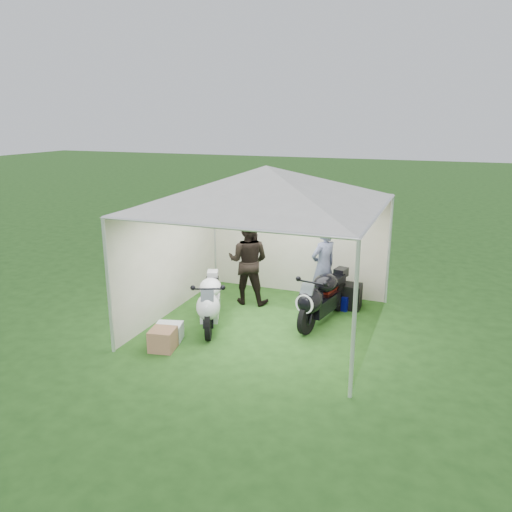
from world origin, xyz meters
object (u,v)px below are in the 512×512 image
object	(u,v)px
paddock_stand	(340,302)
person_blue_jacket	(323,266)
motorcycle_black	(321,296)
equipment_box	(348,296)
motorcycle_white	(210,301)
canopy_tent	(267,189)
person_dark_jacket	(248,261)
crate_1	(163,339)
crate_0	(169,332)

from	to	relation	value
paddock_stand	person_blue_jacket	xyz separation A→B (m)	(-0.38, 0.04, 0.71)
motorcycle_black	equipment_box	xyz separation A→B (m)	(0.33, 0.99, -0.28)
motorcycle_white	motorcycle_black	xyz separation A→B (m)	(1.90, 0.91, 0.02)
canopy_tent	motorcycle_black	distance (m)	2.29
motorcycle_black	person_dark_jacket	bearing A→B (deg)	174.64
person_dark_jacket	crate_1	xyz separation A→B (m)	(-0.52, -2.61, -0.73)
paddock_stand	crate_1	xyz separation A→B (m)	(-2.42, -2.94, 0.03)
crate_0	equipment_box	bearing A→B (deg)	45.25
paddock_stand	crate_0	world-z (taller)	crate_0
motorcycle_white	crate_0	world-z (taller)	motorcycle_white
canopy_tent	motorcycle_white	xyz separation A→B (m)	(-0.92, -0.52, -2.06)
person_blue_jacket	crate_0	bearing A→B (deg)	-5.87
crate_1	canopy_tent	bearing A→B (deg)	53.14
crate_0	canopy_tent	bearing A→B (deg)	43.89
canopy_tent	person_dark_jacket	bearing A→B (deg)	128.07
person_blue_jacket	motorcycle_black	bearing A→B (deg)	45.48
motorcycle_black	crate_0	size ratio (longest dim) A/B	4.26
person_dark_jacket	crate_1	bearing A→B (deg)	73.88
paddock_stand	canopy_tent	bearing A→B (deg)	-132.61
person_blue_jacket	crate_0	world-z (taller)	person_blue_jacket
motorcycle_white	motorcycle_black	distance (m)	2.10
paddock_stand	crate_1	bearing A→B (deg)	-129.46
person_dark_jacket	person_blue_jacket	bearing A→B (deg)	-171.34
person_dark_jacket	crate_0	xyz separation A→B (m)	(-0.62, -2.24, -0.76)
crate_1	crate_0	bearing A→B (deg)	104.87
person_dark_jacket	crate_0	bearing A→B (deg)	69.72
canopy_tent	equipment_box	distance (m)	3.00
paddock_stand	person_dark_jacket	world-z (taller)	person_dark_jacket
canopy_tent	equipment_box	bearing A→B (deg)	46.58
motorcycle_black	paddock_stand	distance (m)	0.98
motorcycle_black	canopy_tent	bearing A→B (deg)	-145.73
motorcycle_black	crate_1	size ratio (longest dim) A/B	4.75
motorcycle_black	person_dark_jacket	size ratio (longest dim) A/B	1.07
person_dark_jacket	person_blue_jacket	world-z (taller)	person_dark_jacket
motorcycle_black	motorcycle_white	bearing A→B (deg)	-142.09
motorcycle_white	equipment_box	xyz separation A→B (m)	(2.23, 1.90, -0.26)
motorcycle_black	equipment_box	size ratio (longest dim) A/B	3.81
motorcycle_black	person_blue_jacket	world-z (taller)	person_blue_jacket
crate_0	motorcycle_black	bearing A→B (deg)	36.05
motorcycle_black	equipment_box	world-z (taller)	motorcycle_black
motorcycle_white	person_blue_jacket	bearing A→B (deg)	24.86
motorcycle_black	crate_1	bearing A→B (deg)	-124.91
crate_0	crate_1	xyz separation A→B (m)	(0.10, -0.37, 0.03)
crate_1	paddock_stand	bearing A→B (deg)	50.54
canopy_tent	motorcycle_black	bearing A→B (deg)	21.99
canopy_tent	motorcycle_white	size ratio (longest dim) A/B	3.16
paddock_stand	person_blue_jacket	world-z (taller)	person_blue_jacket
canopy_tent	person_blue_jacket	distance (m)	2.30
crate_0	crate_1	size ratio (longest dim) A/B	1.11
crate_0	person_blue_jacket	bearing A→B (deg)	50.68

